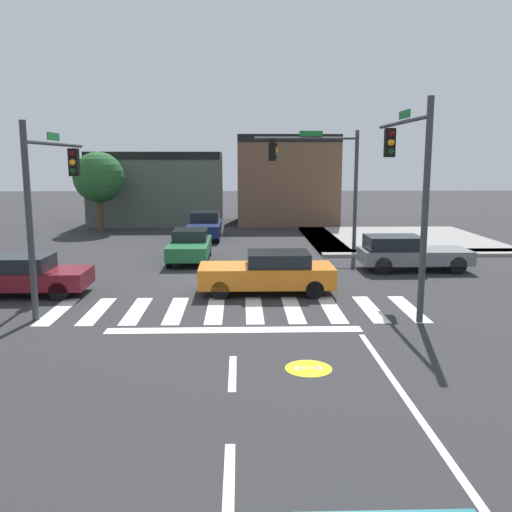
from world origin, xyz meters
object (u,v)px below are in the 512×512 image
Objects in this scene: traffic_signal_southwest at (52,183)px; car_orange at (269,272)px; car_maroon at (19,275)px; car_green at (190,245)px; traffic_signal_southeast at (408,169)px; traffic_signal_northeast at (319,168)px; roadside_tree at (99,178)px; car_navy at (205,226)px; car_gray at (408,253)px.

traffic_signal_southwest reaches higher than car_orange.
car_maroon is 8.06m from car_green.
traffic_signal_southeast is 1.05× the size of traffic_signal_northeast.
car_green is at bearing -62.75° from car_orange.
car_green is 0.87× the size of roadside_tree.
car_orange is (3.19, -6.19, 0.01)m from car_green.
car_navy is at bearing -112.01° from car_maroon.
car_maroon is 16.67m from roadside_tree.
traffic_signal_northeast is 1.18× the size of roadside_tree.
car_green is (-7.22, 7.99, -3.49)m from traffic_signal_southeast.
traffic_signal_northeast is at bearing 108.02° from car_green.
traffic_signal_southeast is 11.32m from car_green.
car_maroon is 14.26m from car_navy.
car_maroon is 1.04× the size of car_gray.
roadside_tree is at bearing -33.47° from traffic_signal_northeast.
car_green is at bearing 42.14° from traffic_signal_southeast.
car_maroon is (-11.11, -8.17, -3.39)m from traffic_signal_northeast.
car_navy is 13.52m from car_orange.
traffic_signal_northeast is 1.28× the size of car_maroon.
car_navy is at bearing -41.18° from traffic_signal_northeast.
traffic_signal_southwest is 7.46m from car_orange.
car_gray is 0.97× the size of car_orange.
car_orange is (-4.03, 1.79, -3.47)m from traffic_signal_southeast.
car_gray reaches higher than car_maroon.
car_green is 9.40m from car_gray.
car_navy is at bearing -77.32° from car_orange.
car_gray is (9.08, -2.43, 0.03)m from car_green.
car_green is at bearing 18.02° from traffic_signal_northeast.
car_orange is at bearing -179.79° from car_maroon.
traffic_signal_southwest reaches higher than car_navy.
traffic_signal_northeast is at bearing -46.23° from traffic_signal_southwest.
traffic_signal_northeast is at bearing 125.19° from car_gray.
car_maroon is at bearing -22.01° from car_navy.
roadside_tree is at bearing 9.51° from traffic_signal_southwest.
car_navy is (0.22, 7.00, 0.05)m from car_green.
traffic_signal_southeast is 1.40× the size of car_gray.
traffic_signal_southeast reaches higher than car_navy.
traffic_signal_northeast is 7.14m from car_green.
car_green is at bearing -129.44° from car_maroon.
traffic_signal_southwest reaches higher than car_maroon.
roadside_tree reaches higher than car_navy.
traffic_signal_southeast is 1.34× the size of car_maroon.
traffic_signal_northeast is 1.06× the size of traffic_signal_southwest.
car_green is 0.95× the size of car_orange.
traffic_signal_southeast reaches higher than car_orange.
traffic_signal_southeast reaches higher than car_maroon.
traffic_signal_northeast is at bearing -33.47° from roadside_tree.
car_navy is 0.96× the size of car_gray.
traffic_signal_northeast is 1.36× the size of car_green.
car_gray reaches higher than car_orange.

